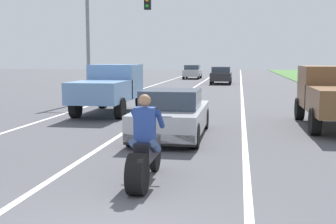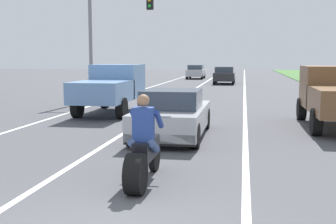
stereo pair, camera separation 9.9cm
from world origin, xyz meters
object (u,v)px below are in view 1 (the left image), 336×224
Objects in this scene: motorcycle_with_rider at (145,152)px; traffic_light_mast_near at (108,25)px; pickup_truck_right_shoulder_brown at (335,94)px; distant_car_further_ahead at (192,72)px; sports_car_silver at (172,115)px; pickup_truck_left_lane_light_blue at (110,86)px; distant_car_far_ahead at (221,75)px.

traffic_light_mast_near is at bearing 109.39° from motorcycle_with_rider.
distant_car_further_ahead is (-8.16, 32.91, -0.33)m from pickup_truck_right_shoulder_brown.
pickup_truck_left_lane_light_blue is at bearing 123.87° from sports_car_silver.
distant_car_far_ahead is at bearing 101.06° from pickup_truck_right_shoulder_brown.
pickup_truck_left_lane_light_blue is (-3.58, 9.74, 0.51)m from motorcycle_with_rider.
distant_car_further_ahead is (-3.20, 35.45, 0.14)m from sports_car_silver.
pickup_truck_left_lane_light_blue is 1.20× the size of distant_car_further_ahead.
pickup_truck_left_lane_light_blue reaches higher than motorcycle_with_rider.
motorcycle_with_rider is 15.57m from traffic_light_mast_near.
traffic_light_mast_near is (-1.47, 4.60, 2.82)m from pickup_truck_left_lane_light_blue.
motorcycle_with_rider reaches higher than sports_car_silver.
distant_car_further_ahead is at bearing 95.16° from sports_car_silver.
pickup_truck_left_lane_light_blue reaches higher than distant_car_further_ahead.
traffic_light_mast_near is (-5.05, 14.35, 3.34)m from motorcycle_with_rider.
pickup_truck_right_shoulder_brown is at bearing 27.07° from sports_car_silver.
pickup_truck_right_shoulder_brown is (8.29, -2.43, 0.00)m from pickup_truck_left_lane_light_blue.
pickup_truck_left_lane_light_blue is 21.73m from distant_car_far_ahead.
sports_car_silver is 0.90× the size of pickup_truck_right_shoulder_brown.
motorcycle_with_rider is at bearing -86.98° from sports_car_silver.
traffic_light_mast_near reaches higher than distant_car_far_ahead.
sports_car_silver is at bearing -84.84° from distant_car_further_ahead.
distant_car_further_ahead is (-3.45, 40.23, 0.18)m from motorcycle_with_rider.
distant_car_far_ahead is (-4.66, 23.85, -0.33)m from pickup_truck_right_shoulder_brown.
sports_car_silver is 5.59m from pickup_truck_right_shoulder_brown.
distant_car_far_ahead is 9.71m from distant_car_further_ahead.
pickup_truck_left_lane_light_blue is at bearing 110.19° from motorcycle_with_rider.
distant_car_far_ahead and distant_car_further_ahead have the same top height.
pickup_truck_left_lane_light_blue and pickup_truck_right_shoulder_brown have the same top height.
motorcycle_with_rider is at bearing -90.09° from distant_car_far_ahead.
pickup_truck_left_lane_light_blue is 1.00× the size of pickup_truck_right_shoulder_brown.
pickup_truck_right_shoulder_brown is 1.20× the size of distant_car_further_ahead.
pickup_truck_left_lane_light_blue is (-3.33, 4.96, 0.48)m from sports_car_silver.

